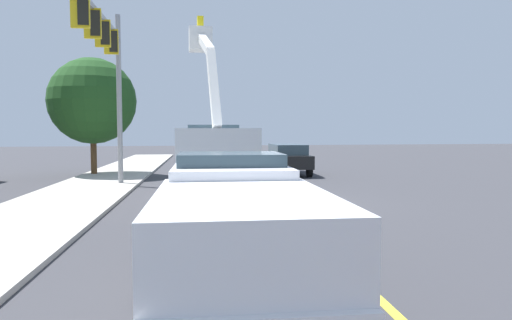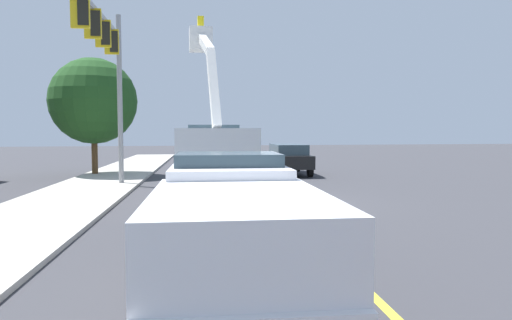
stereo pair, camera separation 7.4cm
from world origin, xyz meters
The scene contains 11 objects.
ground centered at (0.00, 0.00, 0.00)m, with size 120.00×120.00×0.00m, color #38383D.
sidewalk_far_side centered at (0.45, 7.15, 0.06)m, with size 60.00×3.60×0.12m, color #B2ADA3.
lane_centre_stripe centered at (0.00, 0.00, 0.00)m, with size 50.00×0.16×0.01m, color yellow.
utility_bucket_truck centered at (2.04, 1.95, 1.61)m, with size 8.34×3.01×6.99m.
service_pickup_truck centered at (-8.50, 2.60, 1.12)m, with size 5.72×2.47×2.06m.
passing_minivan centered at (9.87, -2.86, 0.97)m, with size 4.91×2.19×1.69m.
traffic_cone_mid_front centered at (-6.20, 0.84, 0.41)m, with size 0.40×0.40×0.83m.
traffic_cone_mid_rear centered at (-0.58, -0.01, 0.36)m, with size 0.40×0.40×0.73m.
traffic_cone_trailing centered at (5.57, -0.48, 0.36)m, with size 0.40×0.40×0.73m.
traffic_signal_mast centered at (3.64, 5.93, 5.34)m, with size 7.18×0.86×7.52m.
street_tree_right centered at (10.87, 7.72, 4.04)m, with size 4.62×4.62×6.36m.
Camera 1 is at (-14.80, 3.47, 2.45)m, focal length 31.76 mm.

